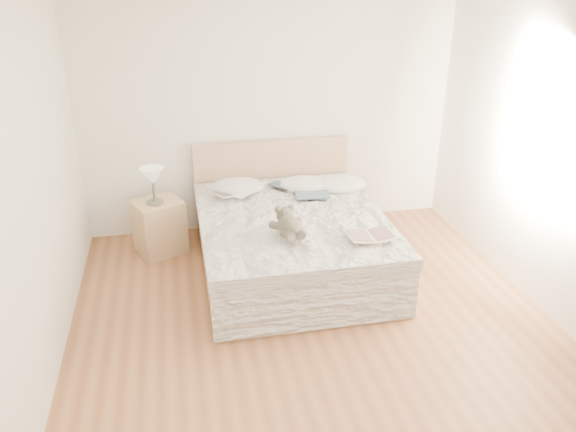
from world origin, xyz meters
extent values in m
cube|color=brown|center=(0.00, 0.00, 0.00)|extent=(4.00, 4.50, 0.00)
cube|color=white|center=(0.00, 2.25, 1.35)|extent=(4.00, 0.02, 2.70)
cube|color=white|center=(0.00, -2.25, 1.35)|extent=(4.00, 0.02, 2.70)
cube|color=white|center=(-2.00, 0.00, 1.35)|extent=(0.02, 4.50, 2.70)
cube|color=white|center=(2.00, 0.00, 1.35)|extent=(0.02, 4.50, 2.70)
cube|color=white|center=(1.99, 0.30, 1.45)|extent=(0.02, 1.30, 1.10)
cube|color=tan|center=(0.00, 1.15, 0.10)|extent=(1.68, 2.08, 0.20)
cube|color=silver|center=(0.00, 1.15, 0.35)|extent=(1.60, 2.00, 0.30)
cube|color=silver|center=(0.00, 1.10, 0.54)|extent=(1.72, 2.05, 0.10)
cube|color=tan|center=(0.00, 2.19, 0.50)|extent=(1.70, 0.06, 1.00)
cube|color=tan|center=(-1.25, 1.78, 0.28)|extent=(0.57, 0.55, 0.56)
cylinder|color=#4D4942|center=(-1.26, 1.75, 0.57)|extent=(0.17, 0.17, 0.02)
cylinder|color=#423E37|center=(-1.26, 1.75, 0.70)|extent=(0.03, 0.03, 0.24)
cone|color=#F4E9CD|center=(-1.26, 1.75, 0.85)|extent=(0.29, 0.29, 0.17)
ellipsoid|color=silver|center=(-0.42, 1.82, 0.64)|extent=(0.58, 0.43, 0.16)
ellipsoid|color=white|center=(0.27, 1.74, 0.64)|extent=(0.59, 0.47, 0.16)
ellipsoid|color=white|center=(0.63, 1.68, 0.64)|extent=(0.60, 0.45, 0.17)
cube|color=white|center=(-0.51, 1.65, 0.63)|extent=(0.39, 0.36, 0.02)
cube|color=beige|center=(0.55, 0.50, 0.63)|extent=(0.43, 0.30, 0.03)
camera|label=1|loc=(-1.00, -3.56, 2.79)|focal=35.00mm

